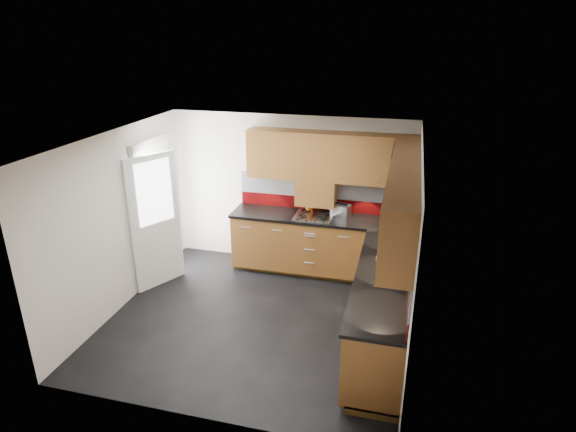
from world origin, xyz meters
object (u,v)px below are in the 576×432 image
(utensil_pot, at_px, (310,205))
(food_processor, at_px, (389,236))
(gas_hob, at_px, (314,216))
(toaster, at_px, (341,211))

(utensil_pot, distance_m, food_processor, 1.63)
(gas_hob, bearing_deg, utensil_pot, 117.13)
(utensil_pot, xyz_separation_m, toaster, (0.51, -0.11, -0.00))
(utensil_pot, xyz_separation_m, food_processor, (1.27, -1.02, 0.05))
(utensil_pot, bearing_deg, gas_hob, -62.87)
(toaster, relative_size, food_processor, 0.96)
(utensil_pot, bearing_deg, toaster, -11.95)
(toaster, distance_m, food_processor, 1.19)
(gas_hob, distance_m, utensil_pot, 0.26)
(gas_hob, height_order, food_processor, food_processor)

